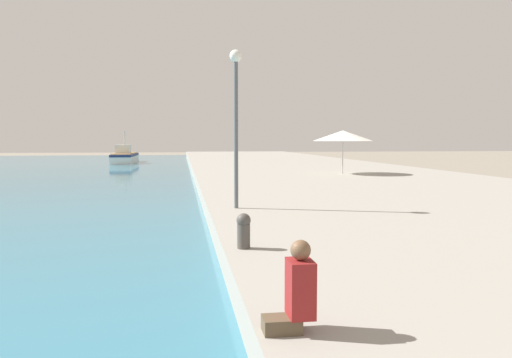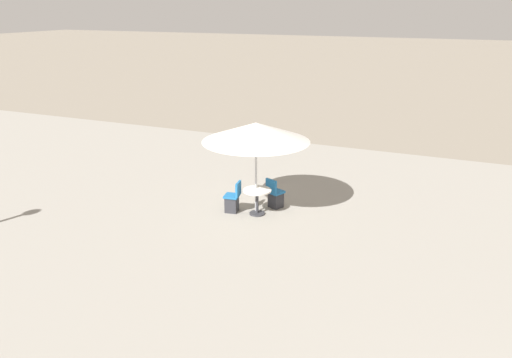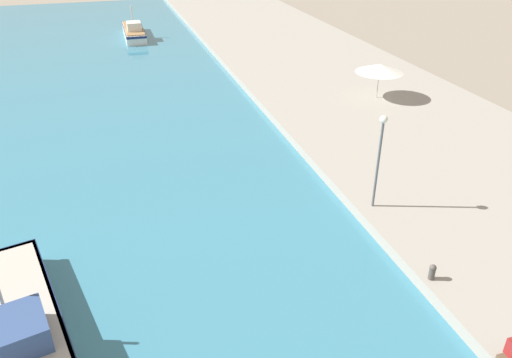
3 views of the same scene
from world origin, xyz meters
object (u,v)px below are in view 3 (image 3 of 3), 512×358
(fishing_boat_near, at_px, (10,328))
(mooring_bollard, at_px, (432,271))
(lamppost, at_px, (380,146))
(fishing_boat_mid, at_px, (134,31))
(person_at_quay, at_px, (511,349))
(cafe_umbrella_white, at_px, (380,68))

(fishing_boat_near, relative_size, mooring_bollard, 13.84)
(lamppost, bearing_deg, mooring_bollard, -94.79)
(fishing_boat_mid, relative_size, person_at_quay, 8.63)
(fishing_boat_mid, relative_size, mooring_bollard, 12.79)
(cafe_umbrella_white, bearing_deg, lamppost, -119.63)
(fishing_boat_mid, height_order, person_at_quay, fishing_boat_mid)
(fishing_boat_near, xyz_separation_m, person_at_quay, (15.02, -5.79, 0.23))
(mooring_bollard, bearing_deg, fishing_boat_near, 173.31)
(fishing_boat_mid, xyz_separation_m, lamppost, (7.61, -40.71, 2.93))
(fishing_boat_mid, height_order, lamppost, lamppost)
(mooring_bollard, bearing_deg, person_at_quay, -89.22)
(fishing_boat_near, height_order, fishing_boat_mid, fishing_boat_near)
(fishing_boat_near, xyz_separation_m, fishing_boat_mid, (7.81, 44.34, -0.03))
(person_at_quay, bearing_deg, mooring_bollard, 90.78)
(fishing_boat_mid, bearing_deg, cafe_umbrella_white, -59.98)
(fishing_boat_mid, distance_m, lamppost, 41.52)
(fishing_boat_near, bearing_deg, cafe_umbrella_white, 22.90)
(fishing_boat_near, height_order, cafe_umbrella_white, fishing_boat_near)
(person_at_quay, bearing_deg, fishing_boat_near, 158.93)
(cafe_umbrella_white, bearing_deg, person_at_quay, -109.43)
(fishing_boat_near, distance_m, fishing_boat_mid, 45.02)
(cafe_umbrella_white, distance_m, person_at_quay, 24.41)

